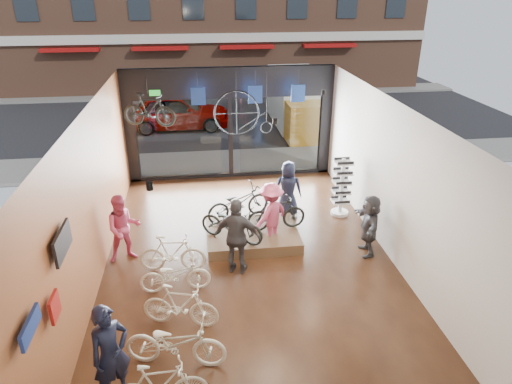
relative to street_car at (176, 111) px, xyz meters
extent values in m
cube|color=black|center=(2.07, -12.00, -0.85)|extent=(7.00, 12.00, 0.04)
cube|color=black|center=(2.07, -12.00, 2.99)|extent=(7.00, 12.00, 0.04)
cube|color=#A55D37|center=(-1.45, -12.00, 1.07)|extent=(0.04, 12.00, 3.80)
cube|color=beige|center=(5.59, -12.00, 1.07)|extent=(0.04, 12.00, 3.80)
cube|color=#198C26|center=(-0.33, -6.12, 2.22)|extent=(0.35, 0.06, 0.18)
cube|color=black|center=(2.07, 3.00, -0.84)|extent=(30.00, 18.00, 0.02)
cube|color=slate|center=(2.07, -4.80, -0.77)|extent=(30.00, 2.40, 0.12)
cube|color=slate|center=(2.07, 7.00, -0.77)|extent=(30.00, 2.00, 0.12)
imported|color=gray|center=(0.00, 0.00, 0.00)|extent=(4.89, 1.97, 1.67)
imported|color=beige|center=(0.38, -14.66, -0.35)|extent=(1.92, 1.01, 0.96)
imported|color=beige|center=(0.45, -13.63, -0.37)|extent=(1.61, 0.85, 0.93)
imported|color=beige|center=(0.31, -12.48, -0.43)|extent=(1.56, 0.57, 0.81)
imported|color=beige|center=(0.22, -11.68, -0.36)|extent=(1.61, 0.61, 0.94)
cube|color=brown|center=(2.26, -10.56, -0.68)|extent=(2.40, 1.80, 0.30)
imported|color=black|center=(1.69, -10.95, -0.07)|extent=(1.79, 1.47, 0.92)
imported|color=black|center=(2.89, -10.57, -0.06)|extent=(1.62, 0.62, 0.95)
imported|color=black|center=(1.96, -9.83, -0.05)|extent=(1.95, 1.28, 0.97)
imported|color=#161C33|center=(-0.59, -15.24, 0.07)|extent=(0.79, 0.75, 1.81)
imported|color=#CC4C72|center=(-0.93, -11.03, 0.03)|extent=(0.99, 0.86, 1.73)
imported|color=#3F3F44|center=(1.75, -11.92, 0.11)|extent=(1.20, 0.80, 1.89)
imported|color=#CC4C72|center=(2.72, -10.76, 0.03)|extent=(1.27, 1.19, 1.72)
imported|color=#161C33|center=(3.48, -9.17, -0.01)|extent=(0.90, 0.68, 1.65)
imported|color=#3F3F44|center=(5.07, -11.53, -0.03)|extent=(0.64, 1.53, 1.60)
imported|color=black|center=(-0.39, -7.80, 2.09)|extent=(1.64, 0.92, 0.95)
cube|color=#1E3F99|center=(1.04, -6.80, 2.22)|extent=(0.45, 0.03, 0.55)
cube|color=#1E3F99|center=(2.82, -6.80, 2.22)|extent=(0.45, 0.03, 0.55)
cube|color=#1E3F99|center=(4.20, -6.80, 2.22)|extent=(0.45, 0.03, 0.55)
camera|label=1|loc=(0.99, -21.00, 5.46)|focal=32.00mm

